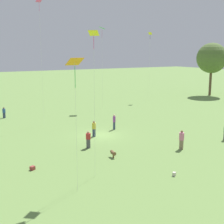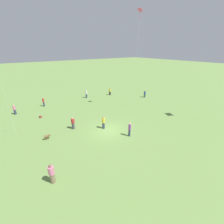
# 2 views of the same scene
# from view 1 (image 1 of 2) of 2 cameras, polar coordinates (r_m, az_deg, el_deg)

# --- Properties ---
(ground_plane) EXTENTS (240.00, 240.00, 0.00)m
(ground_plane) POSITION_cam_1_polar(r_m,az_deg,el_deg) (35.51, -2.22, -4.27)
(ground_plane) COLOR #6B8E47
(tree_0) EXTENTS (6.37, 6.37, 11.16)m
(tree_0) POSITION_cam_1_polar(r_m,az_deg,el_deg) (70.16, 17.78, 9.36)
(tree_0) COLOR brown
(tree_0) RESTS_ON ground_plane
(person_2) EXTENTS (0.55, 0.55, 1.72)m
(person_2) POSITION_cam_1_polar(r_m,az_deg,el_deg) (30.81, -4.35, -5.08)
(person_2) COLOR #4C4C51
(person_2) RESTS_ON ground_plane
(person_5) EXTENTS (0.67, 0.67, 1.89)m
(person_5) POSITION_cam_1_polar(r_m,az_deg,el_deg) (31.06, 12.59, -5.01)
(person_5) COLOR #847056
(person_5) RESTS_ON ground_plane
(person_6) EXTENTS (0.45, 0.45, 1.57)m
(person_6) POSITION_cam_1_polar(r_m,az_deg,el_deg) (47.03, -19.14, -0.12)
(person_6) COLOR #333D5B
(person_6) RESTS_ON ground_plane
(person_8) EXTENTS (0.55, 0.55, 1.79)m
(person_8) POSITION_cam_1_polar(r_m,az_deg,el_deg) (34.82, -3.32, -3.09)
(person_8) COLOR #333D5B
(person_8) RESTS_ON ground_plane
(person_10) EXTENTS (0.46, 0.46, 1.88)m
(person_10) POSITION_cam_1_polar(r_m,az_deg,el_deg) (37.86, 0.40, -1.80)
(person_10) COLOR #333D5B
(person_10) RESTS_ON ground_plane
(kite_0) EXTENTS (0.91, 1.02, 8.98)m
(kite_0) POSITION_cam_1_polar(r_m,az_deg,el_deg) (20.11, -6.82, 8.33)
(kite_0) COLOR orange
(kite_0) RESTS_ON ground_plane
(kite_1) EXTENTS (0.91, 0.92, 10.81)m
(kite_1) POSITION_cam_1_polar(r_m,az_deg,el_deg) (22.41, -3.36, 12.60)
(kite_1) COLOR yellow
(kite_1) RESTS_ON ground_plane
(kite_3) EXTENTS (0.70, 0.77, 15.64)m
(kite_3) POSITION_cam_1_polar(r_m,az_deg,el_deg) (40.90, -13.14, 17.53)
(kite_3) COLOR #E54C99
(kite_3) RESTS_ON ground_plane
(kite_4) EXTENTS (0.81, 0.75, 12.94)m
(kite_4) POSITION_cam_1_polar(r_m,az_deg,el_deg) (61.66, 6.97, 13.19)
(kite_4) COLOR yellow
(kite_4) RESTS_ON ground_plane
(kite_5) EXTENTS (1.39, 1.38, 13.25)m
(kite_5) POSITION_cam_1_polar(r_m,az_deg,el_deg) (52.14, -1.83, 14.60)
(kite_5) COLOR green
(kite_5) RESTS_ON ground_plane
(dog_1) EXTENTS (0.78, 0.37, 0.63)m
(dog_1) POSITION_cam_1_polar(r_m,az_deg,el_deg) (28.16, 0.16, -7.48)
(dog_1) COLOR brown
(dog_1) RESTS_ON ground_plane
(picnic_bag_0) EXTENTS (0.34, 0.35, 0.29)m
(picnic_bag_0) POSITION_cam_1_polar(r_m,az_deg,el_deg) (24.76, 11.30, -11.06)
(picnic_bag_0) COLOR beige
(picnic_bag_0) RESTS_ON ground_plane
(picnic_bag_1) EXTENTS (0.45, 0.46, 0.31)m
(picnic_bag_1) POSITION_cam_1_polar(r_m,az_deg,el_deg) (26.22, -14.34, -9.90)
(picnic_bag_1) COLOR #933833
(picnic_bag_1) RESTS_ON ground_plane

